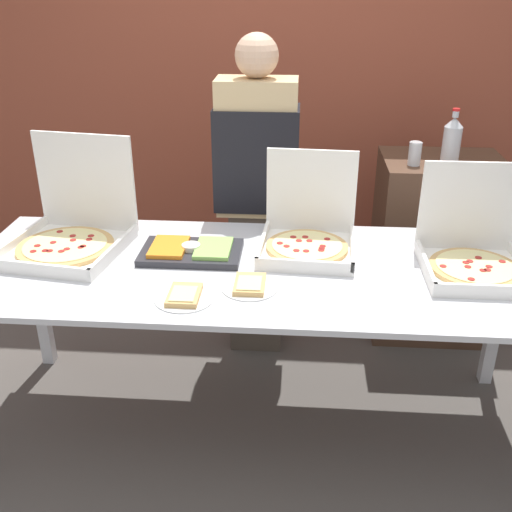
# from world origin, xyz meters

# --- Properties ---
(ground_plane) EXTENTS (16.00, 16.00, 0.00)m
(ground_plane) POSITION_xyz_m (0.00, 0.00, 0.00)
(ground_plane) COLOR #514C47
(brick_wall_behind) EXTENTS (10.00, 0.06, 2.80)m
(brick_wall_behind) POSITION_xyz_m (0.00, 1.70, 1.40)
(brick_wall_behind) COLOR brown
(brick_wall_behind) RESTS_ON ground_plane
(buffet_table) EXTENTS (2.47, 0.95, 0.85)m
(buffet_table) POSITION_xyz_m (0.00, 0.00, 0.76)
(buffet_table) COLOR silver
(buffet_table) RESTS_ON ground_plane
(pizza_box_far_left) EXTENTS (0.43, 0.45, 0.41)m
(pizza_box_far_left) POSITION_xyz_m (0.22, 0.20, 0.92)
(pizza_box_far_left) COLOR white
(pizza_box_far_left) RESTS_ON buffet_table
(pizza_box_near_left) EXTENTS (0.54, 0.56, 0.47)m
(pizza_box_near_left) POSITION_xyz_m (-0.84, 0.14, 0.93)
(pizza_box_near_left) COLOR white
(pizza_box_near_left) RESTS_ON buffet_table
(pizza_box_far_right) EXTENTS (0.42, 0.43, 0.41)m
(pizza_box_far_right) POSITION_xyz_m (0.90, 0.05, 0.92)
(pizza_box_far_right) COLOR white
(pizza_box_far_right) RESTS_ON buffet_table
(paper_plate_front_center) EXTENTS (0.23, 0.23, 0.03)m
(paper_plate_front_center) POSITION_xyz_m (-0.25, -0.29, 0.86)
(paper_plate_front_center) COLOR white
(paper_plate_front_center) RESTS_ON buffet_table
(paper_plate_front_right) EXTENTS (0.23, 0.23, 0.03)m
(paper_plate_front_right) POSITION_xyz_m (-0.01, -0.19, 0.86)
(paper_plate_front_right) COLOR white
(paper_plate_front_right) RESTS_ON buffet_table
(veggie_tray) EXTENTS (0.43, 0.27, 0.05)m
(veggie_tray) POSITION_xyz_m (-0.29, 0.09, 0.87)
(veggie_tray) COLOR #28282D
(veggie_tray) RESTS_ON buffet_table
(sideboard_podium) EXTENTS (0.66, 0.52, 1.05)m
(sideboard_podium) POSITION_xyz_m (0.96, 0.97, 0.52)
(sideboard_podium) COLOR #4C3323
(sideboard_podium) RESTS_ON ground_plane
(soda_bottle) EXTENTS (0.09, 0.09, 0.29)m
(soda_bottle) POSITION_xyz_m (0.96, 0.91, 1.17)
(soda_bottle) COLOR #B7BCC1
(soda_bottle) RESTS_ON sideboard_podium
(soda_can_silver) EXTENTS (0.07, 0.07, 0.12)m
(soda_can_silver) POSITION_xyz_m (0.77, 0.85, 1.11)
(soda_can_silver) COLOR silver
(soda_can_silver) RESTS_ON sideboard_podium
(person_server_vest) EXTENTS (0.42, 0.24, 1.72)m
(person_server_vest) POSITION_xyz_m (-0.05, 0.70, 0.97)
(person_server_vest) COLOR #473D33
(person_server_vest) RESTS_ON ground_plane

